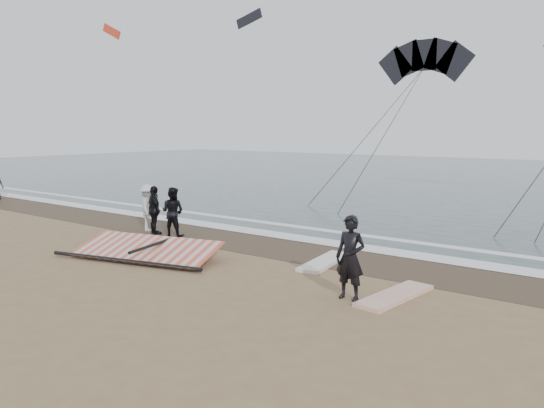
{
  "coord_description": "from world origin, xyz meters",
  "views": [
    {
      "loc": [
        8.34,
        -8.63,
        3.67
      ],
      "look_at": [
        -0.38,
        3.0,
        1.6
      ],
      "focal_mm": 35.0,
      "sensor_mm": 36.0,
      "label": 1
    }
  ],
  "objects_px": {
    "man_main": "(350,258)",
    "sail_rig": "(149,251)",
    "board_white": "(395,296)",
    "board_cream": "(325,262)"
  },
  "relations": [
    {
      "from": "man_main",
      "to": "sail_rig",
      "type": "relative_size",
      "value": 0.39
    },
    {
      "from": "board_white",
      "to": "board_cream",
      "type": "distance_m",
      "value": 3.24
    },
    {
      "from": "board_white",
      "to": "sail_rig",
      "type": "distance_m",
      "value": 7.22
    },
    {
      "from": "sail_rig",
      "to": "board_cream",
      "type": "bearing_deg",
      "value": 29.52
    },
    {
      "from": "man_main",
      "to": "board_cream",
      "type": "distance_m",
      "value": 3.21
    },
    {
      "from": "board_white",
      "to": "board_cream",
      "type": "relative_size",
      "value": 0.98
    },
    {
      "from": "man_main",
      "to": "sail_rig",
      "type": "distance_m",
      "value": 6.46
    },
    {
      "from": "board_white",
      "to": "sail_rig",
      "type": "relative_size",
      "value": 0.49
    },
    {
      "from": "man_main",
      "to": "board_white",
      "type": "distance_m",
      "value": 1.34
    },
    {
      "from": "man_main",
      "to": "sail_rig",
      "type": "bearing_deg",
      "value": -179.13
    }
  ]
}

